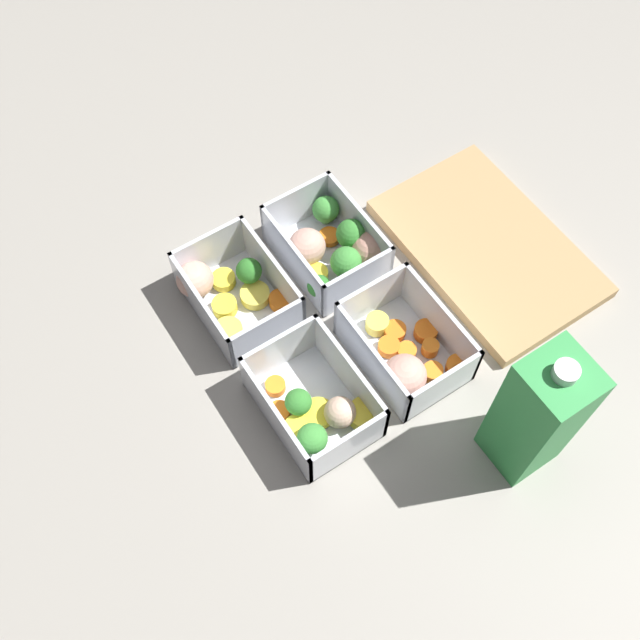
# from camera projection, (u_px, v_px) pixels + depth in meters

# --- Properties ---
(ground_plane) EXTENTS (4.00, 4.00, 0.00)m
(ground_plane) POSITION_uv_depth(u_px,v_px,m) (320.00, 330.00, 0.90)
(ground_plane) COLOR gray
(container_near_left) EXTENTS (0.15, 0.12, 0.07)m
(container_near_left) POSITION_uv_depth(u_px,v_px,m) (230.00, 291.00, 0.90)
(container_near_left) COLOR silver
(container_near_left) RESTS_ON ground_plane
(container_near_right) EXTENTS (0.14, 0.12, 0.07)m
(container_near_right) POSITION_uv_depth(u_px,v_px,m) (317.00, 408.00, 0.83)
(container_near_right) COLOR silver
(container_near_right) RESTS_ON ground_plane
(container_far_left) EXTENTS (0.14, 0.12, 0.07)m
(container_far_left) POSITION_uv_depth(u_px,v_px,m) (334.00, 247.00, 0.93)
(container_far_left) COLOR silver
(container_far_left) RESTS_ON ground_plane
(container_far_right) EXTENTS (0.14, 0.12, 0.07)m
(container_far_right) POSITION_uv_depth(u_px,v_px,m) (406.00, 354.00, 0.86)
(container_far_right) COLOR silver
(container_far_right) RESTS_ON ground_plane
(juice_carton) EXTENTS (0.07, 0.07, 0.20)m
(juice_carton) POSITION_uv_depth(u_px,v_px,m) (537.00, 415.00, 0.75)
(juice_carton) COLOR green
(juice_carton) RESTS_ON ground_plane
(cutting_board) EXTENTS (0.28, 0.18, 0.02)m
(cutting_board) POSITION_uv_depth(u_px,v_px,m) (487.00, 248.00, 0.95)
(cutting_board) COLOR tan
(cutting_board) RESTS_ON ground_plane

